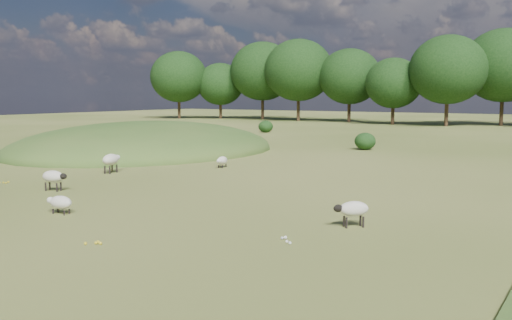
{
  "coord_description": "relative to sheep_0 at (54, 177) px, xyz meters",
  "views": [
    {
      "loc": [
        15.1,
        -16.72,
        3.85
      ],
      "look_at": [
        2.0,
        4.0,
        1.0
      ],
      "focal_mm": 40.0,
      "sensor_mm": 36.0,
      "label": 1
    }
  ],
  "objects": [
    {
      "name": "mound",
      "position": [
        -8.31,
        14.08,
        -0.57
      ],
      "size": [
        16.0,
        20.0,
        4.0
      ],
      "primitive_type": "ellipsoid",
      "color": "#33561E",
      "rests_on": "ground"
    },
    {
      "name": "sheep_3",
      "position": [
        3.8,
        -2.75,
        -0.2
      ],
      "size": [
        1.04,
        0.51,
        0.59
      ],
      "rotation": [
        0.0,
        0.0,
        3.22
      ],
      "color": "beige",
      "rests_on": "ground"
    },
    {
      "name": "treeline",
      "position": [
        2.63,
        57.51,
        5.99
      ],
      "size": [
        96.28,
        14.66,
        11.7
      ],
      "color": "black",
      "rests_on": "ground"
    },
    {
      "name": "sheep_2",
      "position": [
        1.44,
        9.47,
        -0.2
      ],
      "size": [
        0.61,
        1.06,
        0.59
      ],
      "rotation": [
        0.0,
        0.0,
        4.92
      ],
      "color": "beige",
      "rests_on": "ground"
    },
    {
      "name": "sheep_1",
      "position": [
        12.5,
        0.56,
        -0.04
      ],
      "size": [
        1.0,
        0.96,
        0.76
      ],
      "rotation": [
        0.0,
        0.0,
        3.89
      ],
      "color": "beige",
      "rests_on": "ground"
    },
    {
      "name": "ground",
      "position": [
        3.69,
        22.08,
        -0.57
      ],
      "size": [
        160.0,
        160.0,
        0.0
      ],
      "primitive_type": "plane",
      "color": "#455B1C",
      "rests_on": "ground"
    },
    {
      "name": "sheep_4",
      "position": [
        -1.93,
        4.9,
        0.09
      ],
      "size": [
        0.81,
        1.36,
        0.95
      ],
      "rotation": [
        0.0,
        0.0,
        1.81
      ],
      "color": "beige",
      "rests_on": "ground"
    },
    {
      "name": "shrubs",
      "position": [
        2.55,
        28.67,
        0.03
      ],
      "size": [
        26.13,
        13.07,
        1.22
      ],
      "color": "black",
      "rests_on": "ground"
    },
    {
      "name": "sheep_0",
      "position": [
        0.0,
        0.0,
        0.0
      ],
      "size": [
        1.18,
        0.68,
        0.82
      ],
      "rotation": [
        0.0,
        0.0,
        0.2
      ],
      "color": "beige",
      "rests_on": "ground"
    }
  ]
}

